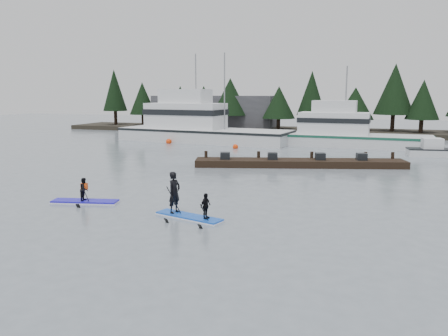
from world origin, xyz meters
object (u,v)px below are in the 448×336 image
(paddleboard_duo, at_px, (184,201))
(paddleboard_solo, at_px, (85,195))
(fishing_boat_medium, at_px, (347,140))
(fishing_boat_large, at_px, (199,134))
(floating_dock, at_px, (300,163))

(paddleboard_duo, bearing_deg, paddleboard_solo, -172.35)
(fishing_boat_medium, height_order, paddleboard_duo, fishing_boat_medium)
(fishing_boat_large, relative_size, paddleboard_duo, 6.13)
(paddleboard_solo, bearing_deg, paddleboard_duo, -20.63)
(fishing_boat_medium, height_order, paddleboard_solo, fishing_boat_medium)
(floating_dock, bearing_deg, fishing_boat_large, 118.60)
(fishing_boat_large, xyz_separation_m, fishing_boat_medium, (16.07, 0.53, -0.18))
(fishing_boat_medium, relative_size, paddleboard_duo, 4.77)
(floating_dock, bearing_deg, paddleboard_solo, -136.18)
(fishing_boat_large, relative_size, floating_dock, 1.30)
(fishing_boat_large, xyz_separation_m, paddleboard_duo, (10.65, -28.77, -0.14))
(paddleboard_duo, bearing_deg, fishing_boat_large, 125.92)
(floating_dock, height_order, paddleboard_solo, paddleboard_solo)
(floating_dock, distance_m, paddleboard_duo, 15.27)
(fishing_boat_large, distance_m, paddleboard_solo, 28.43)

